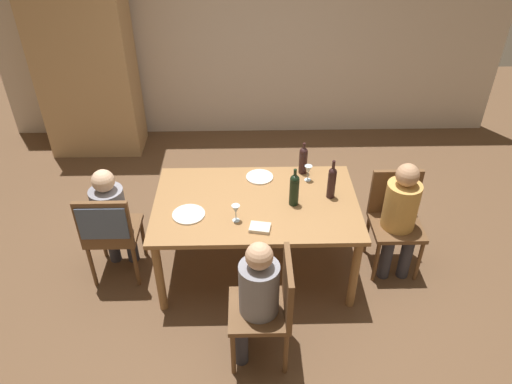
# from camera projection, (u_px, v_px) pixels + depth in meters

# --- Properties ---
(ground_plane) EXTENTS (10.00, 10.00, 0.00)m
(ground_plane) POSITION_uv_depth(u_px,v_px,m) (256.00, 267.00, 4.50)
(ground_plane) COLOR brown
(rear_room_partition) EXTENTS (6.40, 0.12, 2.70)m
(rear_room_partition) POSITION_uv_depth(u_px,v_px,m) (251.00, 31.00, 5.96)
(rear_room_partition) COLOR beige
(rear_room_partition) RESTS_ON ground_plane
(armoire_cabinet) EXTENTS (1.18, 0.62, 2.18)m
(armoire_cabinet) POSITION_uv_depth(u_px,v_px,m) (86.00, 66.00, 5.70)
(armoire_cabinet) COLOR tan
(armoire_cabinet) RESTS_ON ground_plane
(dining_table) EXTENTS (1.72, 1.08, 0.76)m
(dining_table) POSITION_uv_depth(u_px,v_px,m) (256.00, 209.00, 4.11)
(dining_table) COLOR olive
(dining_table) RESTS_ON ground_plane
(chair_near) EXTENTS (0.44, 0.44, 0.92)m
(chair_near) POSITION_uv_depth(u_px,v_px,m) (271.00, 303.00, 3.44)
(chair_near) COLOR brown
(chair_near) RESTS_ON ground_plane
(chair_left_end) EXTENTS (0.44, 0.46, 0.92)m
(chair_left_end) POSITION_uv_depth(u_px,v_px,m) (108.00, 228.00, 4.03)
(chair_left_end) COLOR brown
(chair_left_end) RESTS_ON ground_plane
(chair_right_end) EXTENTS (0.44, 0.44, 0.92)m
(chair_right_end) POSITION_uv_depth(u_px,v_px,m) (395.00, 214.00, 4.29)
(chair_right_end) COLOR brown
(chair_right_end) RESTS_ON ground_plane
(person_woman_host) EXTENTS (0.33, 0.29, 1.09)m
(person_woman_host) POSITION_uv_depth(u_px,v_px,m) (255.00, 294.00, 3.38)
(person_woman_host) COLOR #33333D
(person_woman_host) RESTS_ON ground_plane
(person_man_bearded) EXTENTS (0.28, 0.33, 1.08)m
(person_man_bearded) POSITION_uv_depth(u_px,v_px,m) (111.00, 214.00, 4.14)
(person_man_bearded) COLOR #33333D
(person_man_bearded) RESTS_ON ground_plane
(person_man_guest) EXTENTS (0.29, 0.34, 1.10)m
(person_man_guest) POSITION_uv_depth(u_px,v_px,m) (401.00, 212.00, 4.13)
(person_man_guest) COLOR #33333D
(person_man_guest) RESTS_ON ground_plane
(wine_bottle_tall_green) EXTENTS (0.08, 0.08, 0.31)m
(wine_bottle_tall_green) POSITION_uv_depth(u_px,v_px,m) (303.00, 159.00, 4.36)
(wine_bottle_tall_green) COLOR black
(wine_bottle_tall_green) RESTS_ON dining_table
(wine_bottle_dark_red) EXTENTS (0.07, 0.07, 0.36)m
(wine_bottle_dark_red) POSITION_uv_depth(u_px,v_px,m) (332.00, 182.00, 4.04)
(wine_bottle_dark_red) COLOR black
(wine_bottle_dark_red) RESTS_ON dining_table
(wine_bottle_short_olive) EXTENTS (0.08, 0.08, 0.34)m
(wine_bottle_short_olive) POSITION_uv_depth(u_px,v_px,m) (294.00, 189.00, 3.95)
(wine_bottle_short_olive) COLOR black
(wine_bottle_short_olive) RESTS_ON dining_table
(wine_glass_near_left) EXTENTS (0.07, 0.07, 0.15)m
(wine_glass_near_left) POSITION_uv_depth(u_px,v_px,m) (236.00, 210.00, 3.80)
(wine_glass_near_left) COLOR silver
(wine_glass_near_left) RESTS_ON dining_table
(wine_glass_centre) EXTENTS (0.07, 0.07, 0.15)m
(wine_glass_centre) POSITION_uv_depth(u_px,v_px,m) (308.00, 170.00, 4.27)
(wine_glass_centre) COLOR silver
(wine_glass_centre) RESTS_ON dining_table
(dinner_plate_host) EXTENTS (0.24, 0.24, 0.01)m
(dinner_plate_host) POSITION_uv_depth(u_px,v_px,m) (260.00, 177.00, 4.36)
(dinner_plate_host) COLOR silver
(dinner_plate_host) RESTS_ON dining_table
(dinner_plate_guest_left) EXTENTS (0.27, 0.27, 0.01)m
(dinner_plate_guest_left) POSITION_uv_depth(u_px,v_px,m) (189.00, 214.00, 3.91)
(dinner_plate_guest_left) COLOR silver
(dinner_plate_guest_left) RESTS_ON dining_table
(folded_napkin) EXTENTS (0.18, 0.15, 0.03)m
(folded_napkin) POSITION_uv_depth(u_px,v_px,m) (260.00, 228.00, 3.76)
(folded_napkin) COLOR beige
(folded_napkin) RESTS_ON dining_table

